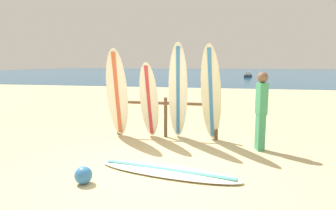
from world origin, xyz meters
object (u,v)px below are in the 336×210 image
object	(u,v)px
surfboard_lying_on_sand	(167,171)
small_boat_offshore	(248,75)
surfboard_leaning_far_left	(117,94)
surfboard_rack	(166,112)
surfboard_leaning_center	(211,95)
surfboard_leaning_center_left	(178,93)
beach_ball	(83,175)
surfboard_leaning_left	(149,101)
beachgoer_standing	(261,108)

from	to	relation	value
surfboard_lying_on_sand	small_boat_offshore	world-z (taller)	small_boat_offshore
surfboard_leaning_far_left	surfboard_rack	bearing A→B (deg)	16.82
surfboard_leaning_center	surfboard_leaning_center_left	bearing A→B (deg)	172.37
surfboard_rack	beach_ball	size ratio (longest dim) A/B	9.53
surfboard_leaning_center	small_boat_offshore	size ratio (longest dim) A/B	0.96
small_boat_offshore	beach_ball	xyz separation A→B (m)	(-4.76, -37.27, -0.11)
surfboard_leaning_center_left	small_boat_offshore	xyz separation A→B (m)	(3.73, 34.35, -0.96)
surfboard_leaning_left	surfboard_lying_on_sand	world-z (taller)	surfboard_leaning_left
surfboard_rack	surfboard_leaning_center	xyz separation A→B (m)	(1.19, -0.39, 0.51)
surfboard_rack	surfboard_leaning_left	size ratio (longest dim) A/B	1.39
beach_ball	small_boat_offshore	bearing A→B (deg)	82.73
surfboard_leaning_left	beachgoer_standing	distance (m)	2.70
surfboard_rack	beachgoer_standing	xyz separation A→B (m)	(2.31, -0.70, 0.28)
surfboard_leaning_center	surfboard_leaning_far_left	bearing A→B (deg)	179.33
surfboard_rack	surfboard_leaning_far_left	xyz separation A→B (m)	(-1.19, -0.36, 0.48)
surfboard_rack	beach_ball	xyz separation A→B (m)	(-0.65, -3.20, -0.54)
surfboard_rack	small_boat_offshore	size ratio (longest dim) A/B	1.11
surfboard_leaning_left	surfboard_leaning_center_left	size ratio (longest dim) A/B	0.81
surfboard_leaning_left	beach_ball	distance (m)	3.03
surfboard_rack	small_boat_offshore	xyz separation A→B (m)	(4.10, 34.07, -0.42)
surfboard_leaning_far_left	beach_ball	bearing A→B (deg)	-79.37
surfboard_leaning_center_left	surfboard_lying_on_sand	distance (m)	2.50
surfboard_leaning_far_left	surfboard_leaning_center_left	size ratio (longest dim) A/B	0.95
surfboard_rack	surfboard_leaning_center	world-z (taller)	surfboard_leaning_center
surfboard_leaning_left	surfboard_leaning_center	world-z (taller)	surfboard_leaning_center
surfboard_leaning_far_left	small_boat_offshore	distance (m)	34.84
surfboard_lying_on_sand	beachgoer_standing	distance (m)	2.65
surfboard_lying_on_sand	beach_ball	world-z (taller)	beach_ball
beachgoer_standing	small_boat_offshore	world-z (taller)	beachgoer_standing
surfboard_leaning_center_left	beach_ball	xyz separation A→B (m)	(-1.03, -2.93, -1.07)
surfboard_leaning_center	surfboard_rack	bearing A→B (deg)	162.02
surfboard_leaning_far_left	surfboard_lying_on_sand	distance (m)	2.98
surfboard_rack	surfboard_leaning_center_left	world-z (taller)	surfboard_leaning_center_left
surfboard_leaning_far_left	surfboard_leaning_left	bearing A→B (deg)	3.15
small_boat_offshore	surfboard_leaning_left	bearing A→B (deg)	-97.39
beachgoer_standing	small_boat_offshore	xyz separation A→B (m)	(1.79, 34.77, -0.71)
surfboard_leaning_left	surfboard_rack	bearing A→B (deg)	41.32
surfboard_leaning_center	surfboard_lying_on_sand	size ratio (longest dim) A/B	0.88
surfboard_leaning_far_left	small_boat_offshore	size ratio (longest dim) A/B	0.93
surfboard_leaning_far_left	beach_ball	xyz separation A→B (m)	(0.53, -2.85, -1.01)
surfboard_leaning_left	surfboard_lying_on_sand	bearing A→B (deg)	-66.58
surfboard_leaning_left	surfboard_leaning_center_left	world-z (taller)	surfboard_leaning_center_left
surfboard_leaning_center	small_boat_offshore	xyz separation A→B (m)	(2.91, 34.46, -0.93)
surfboard_rack	surfboard_leaning_left	xyz separation A→B (m)	(-0.36, -0.31, 0.31)
surfboard_leaning_center	beach_ball	bearing A→B (deg)	-123.22
surfboard_leaning_center_left	surfboard_lying_on_sand	world-z (taller)	surfboard_leaning_center_left
surfboard_leaning_far_left	surfboard_lying_on_sand	world-z (taller)	surfboard_leaning_far_left
surfboard_leaning_center_left	surfboard_leaning_center	xyz separation A→B (m)	(0.82, -0.11, -0.02)
surfboard_leaning_far_left	surfboard_leaning_center_left	bearing A→B (deg)	2.99
surfboard_leaning_center_left	small_boat_offshore	distance (m)	34.56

